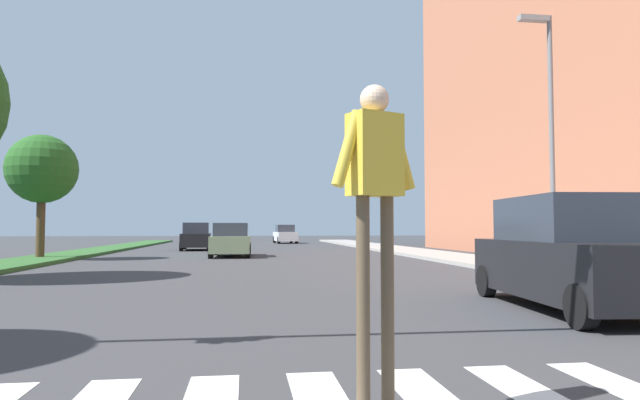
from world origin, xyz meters
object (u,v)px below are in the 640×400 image
at_px(street_lamp_right, 548,119).
at_px(sedan_midblock, 231,241).
at_px(pedestrian_performer, 375,195).
at_px(suv_crossing, 571,255).
at_px(sedan_far_horizon, 285,235).
at_px(tree_far, 42,170).
at_px(sedan_distant, 196,237).

xyz_separation_m(street_lamp_right, sedan_midblock, (-9.42, 12.59, -3.83)).
bearing_deg(sedan_midblock, pedestrian_performer, -86.04).
relative_size(street_lamp_right, suv_crossing, 1.58).
distance_m(pedestrian_performer, suv_crossing, 6.86).
bearing_deg(sedan_midblock, suv_crossing, -71.11).
relative_size(sedan_midblock, sedan_far_horizon, 1.07).
distance_m(sedan_midblock, sedan_far_horizon, 23.26).
height_order(tree_far, suv_crossing, tree_far).
bearing_deg(tree_far, sedan_midblock, 13.57).
bearing_deg(suv_crossing, pedestrian_performer, -133.52).
bearing_deg(sedan_far_horizon, suv_crossing, -87.25).
relative_size(tree_far, street_lamp_right, 0.71).
height_order(suv_crossing, sedan_distant, suv_crossing).
bearing_deg(pedestrian_performer, suv_crossing, 46.48).
height_order(street_lamp_right, sedan_midblock, street_lamp_right).
bearing_deg(pedestrian_performer, sedan_distant, 97.22).
bearing_deg(suv_crossing, sedan_distant, 108.07).
xyz_separation_m(sedan_distant, sedan_far_horizon, (6.71, 14.67, -0.02)).
distance_m(suv_crossing, sedan_distant, 28.04).
bearing_deg(sedan_midblock, sedan_distant, 106.21).
relative_size(pedestrian_performer, sedan_far_horizon, 0.60).
relative_size(street_lamp_right, sedan_midblock, 1.69).
height_order(pedestrian_performer, suv_crossing, pedestrian_performer).
relative_size(pedestrian_performer, sedan_distant, 0.60).
bearing_deg(sedan_midblock, street_lamp_right, -53.20).
distance_m(tree_far, pedestrian_performer, 23.69).
bearing_deg(street_lamp_right, suv_crossing, -117.83).
height_order(sedan_distant, sedan_far_horizon, sedan_distant).
distance_m(pedestrian_performer, sedan_far_horizon, 46.36).
relative_size(suv_crossing, sedan_midblock, 1.07).
bearing_deg(tree_far, street_lamp_right, -31.10).
relative_size(suv_crossing, sedan_far_horizon, 1.15).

